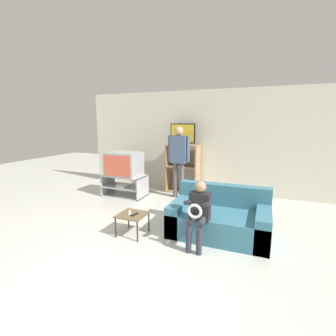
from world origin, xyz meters
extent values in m
plane|color=beige|center=(0.00, 0.00, 0.00)|extent=(18.00, 18.00, 0.00)
cube|color=silver|center=(0.00, 3.88, 1.30)|extent=(6.40, 0.06, 2.60)
cube|color=#A8A8AD|center=(-1.56, 2.70, 0.01)|extent=(1.03, 0.60, 0.02)
cube|color=#A8A8AD|center=(-1.56, 2.70, 0.23)|extent=(1.00, 0.60, 0.02)
cube|color=#A8A8AD|center=(-1.56, 2.70, 0.51)|extent=(1.03, 0.60, 0.02)
cube|color=#A8A8AD|center=(-2.06, 2.70, 0.26)|extent=(0.03, 0.60, 0.52)
cube|color=#A8A8AD|center=(-1.06, 2.70, 0.26)|extent=(0.03, 0.60, 0.52)
cube|color=silver|center=(-1.56, 2.63, 0.27)|extent=(0.24, 0.28, 0.05)
cube|color=#9E9EA3|center=(-1.56, 2.70, 0.80)|extent=(0.79, 0.62, 0.57)
cube|color=#D8593F|center=(-1.56, 2.39, 0.80)|extent=(0.71, 0.01, 0.49)
cube|color=#9E7A51|center=(-0.73, 3.57, 0.62)|extent=(0.03, 0.48, 1.24)
cube|color=#9E7A51|center=(0.06, 3.57, 0.62)|extent=(0.03, 0.48, 1.24)
cube|color=#9E7A51|center=(-0.34, 3.57, 0.02)|extent=(0.75, 0.48, 0.03)
cube|color=#9E7A51|center=(-0.34, 3.57, 0.68)|extent=(0.75, 0.48, 0.03)
cube|color=#9E7A51|center=(-0.34, 3.57, 1.22)|extent=(0.75, 0.48, 0.03)
cube|color=#3870B7|center=(-0.48, 3.50, 0.81)|extent=(0.18, 0.04, 0.22)
cube|color=black|center=(-0.36, 3.59, 1.26)|extent=(0.23, 0.20, 0.04)
cube|color=black|center=(-0.36, 3.59, 1.52)|extent=(0.65, 0.04, 0.49)
cube|color=yellow|center=(-0.36, 3.57, 1.52)|extent=(0.60, 0.01, 0.44)
cube|color=brown|center=(-0.30, 0.91, 0.34)|extent=(0.44, 0.44, 0.02)
cylinder|color=black|center=(-0.50, 0.71, 0.16)|extent=(0.02, 0.02, 0.33)
cylinder|color=black|center=(-0.11, 0.71, 0.16)|extent=(0.02, 0.02, 0.33)
cylinder|color=black|center=(-0.50, 1.10, 0.16)|extent=(0.02, 0.02, 0.33)
cylinder|color=black|center=(-0.11, 1.10, 0.16)|extent=(0.02, 0.02, 0.33)
cube|color=black|center=(-0.25, 0.89, 0.36)|extent=(0.07, 0.15, 0.02)
cube|color=silver|center=(-0.37, 0.94, 0.36)|extent=(0.10, 0.14, 0.02)
cube|color=teal|center=(1.01, 1.42, 0.19)|extent=(1.54, 0.94, 0.39)
cube|color=teal|center=(1.01, 1.79, 0.57)|extent=(1.54, 0.20, 0.37)
cube|color=teal|center=(0.34, 1.42, 0.25)|extent=(0.22, 0.94, 0.51)
cube|color=teal|center=(1.67, 1.42, 0.25)|extent=(0.22, 0.94, 0.51)
cylinder|color=#4C4C56|center=(-0.36, 3.06, 0.43)|extent=(0.11, 0.11, 0.85)
cylinder|color=#4C4C56|center=(-0.19, 3.06, 0.43)|extent=(0.11, 0.11, 0.85)
cube|color=#475B7A|center=(-0.27, 3.06, 1.17)|extent=(0.38, 0.20, 0.64)
cylinder|color=#475B7A|center=(-0.50, 3.06, 1.19)|extent=(0.08, 0.08, 0.61)
cylinder|color=#475B7A|center=(-0.05, 3.06, 1.19)|extent=(0.08, 0.08, 0.61)
sphere|color=tan|center=(-0.27, 3.06, 1.60)|extent=(0.21, 0.21, 0.21)
cylinder|color=#2D2D38|center=(0.71, 0.71, 0.19)|extent=(0.08, 0.08, 0.39)
cylinder|color=#2D2D38|center=(0.86, 0.71, 0.19)|extent=(0.08, 0.08, 0.39)
cylinder|color=#2D2D38|center=(0.71, 0.86, 0.43)|extent=(0.09, 0.30, 0.09)
cylinder|color=#2D2D38|center=(0.86, 0.86, 0.43)|extent=(0.09, 0.30, 0.09)
cube|color=#232328|center=(0.78, 1.01, 0.59)|extent=(0.30, 0.17, 0.41)
cylinder|color=#232328|center=(0.65, 0.89, 0.68)|extent=(0.06, 0.31, 0.14)
cylinder|color=#232328|center=(0.92, 0.89, 0.68)|extent=(0.06, 0.31, 0.14)
sphere|color=#A37A5B|center=(0.78, 1.01, 0.89)|extent=(0.17, 0.17, 0.17)
torus|color=silver|center=(0.78, 0.73, 0.61)|extent=(0.21, 0.04, 0.21)
camera|label=1|loc=(1.62, -2.32, 1.81)|focal=26.00mm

